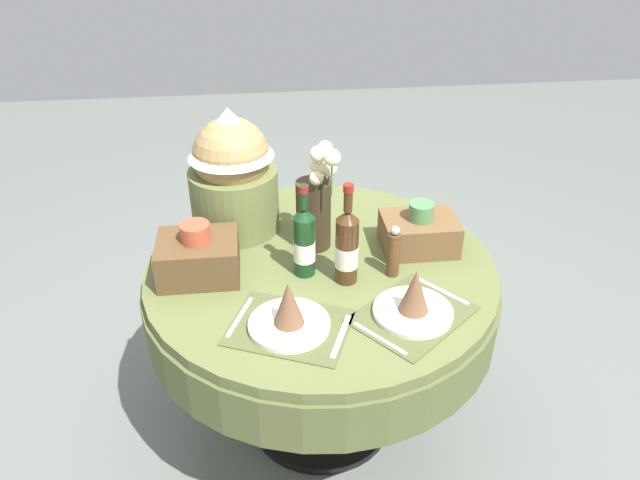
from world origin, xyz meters
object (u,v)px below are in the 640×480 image
place_setting_right (414,302)px  flower_vase (315,204)px  dining_table (321,296)px  gift_tub_back_left (232,168)px  place_setting_left (289,315)px  woven_basket_side_right (419,232)px  wine_bottle_centre (347,246)px  woven_basket_side_left (198,256)px  wine_bottle_right (304,241)px  pepper_mill (393,253)px

place_setting_right → flower_vase: size_ratio=1.05×
dining_table → gift_tub_back_left: size_ratio=2.60×
place_setting_left → woven_basket_side_right: bearing=38.5°
wine_bottle_centre → woven_basket_side_left: 0.48m
flower_vase → place_setting_right: bearing=-59.1°
woven_basket_side_left → flower_vase: bearing=18.3°
flower_vase → woven_basket_side_right: (0.35, -0.05, -0.10)m
place_setting_right → wine_bottle_right: bearing=139.6°
place_setting_left → flower_vase: size_ratio=1.02×
gift_tub_back_left → wine_bottle_right: bearing=-55.2°
pepper_mill → woven_basket_side_right: 0.19m
pepper_mill → woven_basket_side_left: 0.63m
dining_table → place_setting_right: bearing=-50.6°
dining_table → place_setting_left: (-0.13, -0.31, 0.18)m
wine_bottle_right → gift_tub_back_left: 0.41m
dining_table → pepper_mill: pepper_mill is taller
gift_tub_back_left → woven_basket_side_left: size_ratio=1.79×
gift_tub_back_left → pepper_mill: bearing=-35.5°
dining_table → woven_basket_side_right: bearing=11.0°
place_setting_left → wine_bottle_right: wine_bottle_right is taller
place_setting_left → pepper_mill: (0.35, 0.23, 0.04)m
dining_table → wine_bottle_right: bearing=-146.5°
place_setting_left → pepper_mill: size_ratio=2.27×
wine_bottle_centre → place_setting_left: bearing=-132.5°
wine_bottle_centre → wine_bottle_right: bearing=157.0°
flower_vase → woven_basket_side_right: flower_vase is taller
wine_bottle_centre → pepper_mill: bearing=5.1°
place_setting_right → gift_tub_back_left: gift_tub_back_left is taller
flower_vase → wine_bottle_right: bearing=-108.6°
dining_table → woven_basket_side_right: (0.35, 0.07, 0.20)m
pepper_mill → gift_tub_back_left: (-0.51, 0.36, 0.16)m
wine_bottle_right → flower_vase: bearing=71.4°
woven_basket_side_left → pepper_mill: bearing=-6.3°
flower_vase → pepper_mill: bearing=-40.8°
dining_table → pepper_mill: bearing=-19.5°
dining_table → wine_bottle_right: wine_bottle_right is taller
dining_table → place_setting_right: (0.24, -0.29, 0.18)m
place_setting_left → wine_bottle_centre: bearing=47.5°
flower_vase → wine_bottle_right: 0.17m
place_setting_left → place_setting_right: 0.37m
wine_bottle_right → woven_basket_side_left: bearing=175.3°
woven_basket_side_right → place_setting_left: bearing=-141.5°
woven_basket_side_left → woven_basket_side_right: woven_basket_side_left is taller
dining_table → flower_vase: 0.33m
gift_tub_back_left → wine_bottle_centre: bearing=-46.8°
place_setting_right → woven_basket_side_right: bearing=73.6°
wine_bottle_right → woven_basket_side_left: 0.35m
wine_bottle_centre → woven_basket_side_left: bearing=170.0°
place_setting_right → wine_bottle_centre: (-0.17, 0.20, 0.08)m
place_setting_right → pepper_mill: 0.22m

